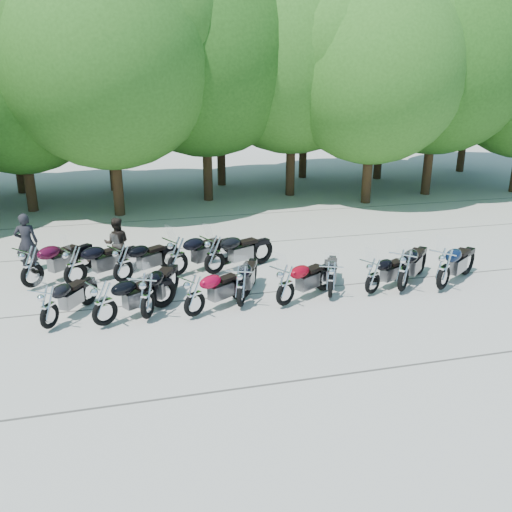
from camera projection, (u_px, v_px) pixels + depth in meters
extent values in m
plane|color=#A5A195|center=(270.00, 316.00, 13.58)|extent=(90.00, 90.00, 0.00)
cylinder|color=#3A2614|center=(28.00, 173.00, 23.18)|extent=(0.44, 0.44, 3.31)
sphere|color=#286319|center=(16.00, 84.00, 21.99)|extent=(7.31, 7.31, 7.31)
cylinder|color=#3A2614|center=(116.00, 169.00, 22.44)|extent=(0.44, 0.44, 3.93)
sphere|color=#357721|center=(107.00, 57.00, 21.02)|extent=(8.70, 8.70, 8.70)
cylinder|color=#3A2614|center=(207.00, 156.00, 25.04)|extent=(0.44, 0.44, 4.13)
sphere|color=#286319|center=(204.00, 51.00, 23.55)|extent=(9.13, 9.13, 9.13)
cylinder|color=#3A2614|center=(291.00, 153.00, 26.08)|extent=(0.44, 0.44, 4.09)
sphere|color=#357721|center=(293.00, 53.00, 24.60)|extent=(9.04, 9.04, 9.04)
cylinder|color=#3A2614|center=(368.00, 164.00, 24.63)|extent=(0.44, 0.44, 3.62)
sphere|color=#357721|center=(374.00, 71.00, 23.32)|extent=(8.00, 8.00, 8.00)
cylinder|color=#3A2614|center=(429.00, 154.00, 26.28)|extent=(0.44, 0.44, 3.98)
sphere|color=#286319|center=(439.00, 57.00, 24.85)|extent=(8.79, 8.79, 8.79)
cylinder|color=#3A2614|center=(18.00, 157.00, 26.70)|extent=(0.44, 0.44, 3.52)
sphere|color=#357721|center=(6.00, 74.00, 25.43)|extent=(7.78, 7.78, 7.78)
cylinder|color=#3A2614|center=(113.00, 157.00, 27.25)|extent=(0.44, 0.44, 3.42)
sphere|color=#286319|center=(106.00, 78.00, 26.01)|extent=(7.56, 7.56, 7.56)
cylinder|color=#3A2614|center=(221.00, 151.00, 28.52)|extent=(0.44, 0.44, 3.56)
sphere|color=#286319|center=(219.00, 72.00, 27.24)|extent=(7.88, 7.88, 7.88)
cylinder|color=#3A2614|center=(303.00, 144.00, 30.52)|extent=(0.44, 0.44, 3.76)
sphere|color=#286319|center=(305.00, 66.00, 29.17)|extent=(8.31, 8.31, 8.31)
cylinder|color=#3A2614|center=(379.00, 146.00, 30.18)|extent=(0.44, 0.44, 3.63)
sphere|color=#357721|center=(385.00, 70.00, 28.87)|extent=(8.02, 8.02, 8.02)
cylinder|color=#3A2614|center=(464.00, 135.00, 32.25)|extent=(0.44, 0.44, 4.37)
sphere|color=#286319|center=(475.00, 48.00, 30.68)|extent=(9.67, 9.67, 9.67)
imported|color=black|center=(26.00, 243.00, 16.35)|extent=(0.68, 0.46, 1.83)
imported|color=black|center=(117.00, 243.00, 16.65)|extent=(0.85, 0.70, 1.61)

